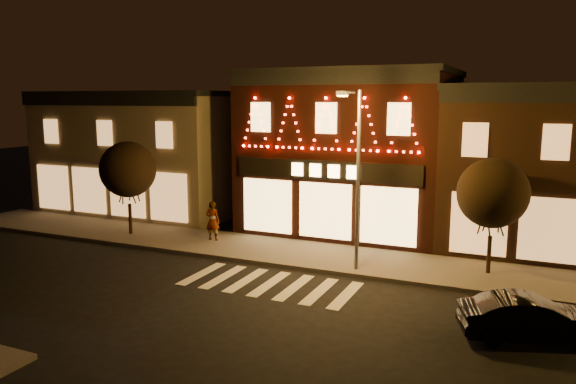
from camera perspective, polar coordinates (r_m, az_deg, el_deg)
The scene contains 10 objects.
ground at distance 17.72m, azimuth -7.72°, elevation -13.24°, with size 120.00×120.00×0.00m, color black.
sidewalk_far at distance 23.82m, azimuth 6.72°, elevation -7.01°, with size 44.00×4.00×0.15m, color #47423D.
building_left at distance 35.44m, azimuth -13.90°, elevation 4.13°, with size 12.20×8.28×7.30m.
building_pulp at distance 29.27m, azimuth 6.64°, elevation 4.25°, with size 10.20×8.34×8.30m.
building_right_a at distance 28.01m, azimuth 25.52°, elevation 2.32°, with size 9.20×8.28×7.50m.
streetlamp_mid at distance 21.37m, azimuth 7.02°, elevation 2.61°, with size 0.53×1.62×7.04m.
tree_left at distance 28.48m, azimuth -16.21°, elevation 2.24°, with size 2.78×2.78×4.65m.
tree_right at distance 22.43m, azimuth 20.40°, elevation -0.12°, with size 2.70×2.70×4.51m.
dark_sedan at distance 17.62m, azimuth 23.79°, elevation -11.87°, with size 1.37×3.94×1.30m, color black.
pedestrian at distance 26.70m, azimuth -7.79°, elevation -2.95°, with size 0.69×0.45×1.90m, color gray.
Camera 1 is at (8.71, -13.84, 6.84)m, focal length 34.41 mm.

